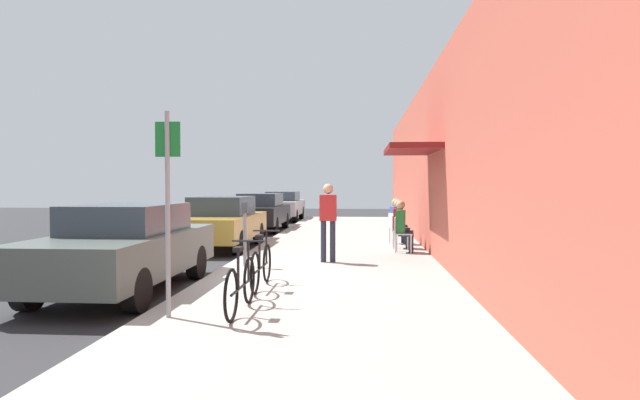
% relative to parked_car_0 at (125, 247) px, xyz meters
% --- Properties ---
extents(ground_plane, '(60.00, 60.00, 0.00)m').
position_rel_parked_car_0_xyz_m(ground_plane, '(1.10, 1.36, -0.76)').
color(ground_plane, '#2D2D30').
extents(sidewalk_slab, '(4.50, 32.00, 0.12)m').
position_rel_parked_car_0_xyz_m(sidewalk_slab, '(3.35, 3.36, -0.70)').
color(sidewalk_slab, '#9E9B93').
rests_on(sidewalk_slab, ground_plane).
extents(building_facade, '(1.40, 32.00, 4.56)m').
position_rel_parked_car_0_xyz_m(building_facade, '(5.74, 3.36, 1.53)').
color(building_facade, '#BC5442').
rests_on(building_facade, ground_plane).
extents(parked_car_0, '(1.80, 4.40, 1.47)m').
position_rel_parked_car_0_xyz_m(parked_car_0, '(0.00, 0.00, 0.00)').
color(parked_car_0, '#47514C').
rests_on(parked_car_0, ground_plane).
extents(parked_car_1, '(1.80, 4.40, 1.46)m').
position_rel_parked_car_0_xyz_m(parked_car_1, '(-0.00, 6.18, -0.01)').
color(parked_car_1, '#A58433').
rests_on(parked_car_1, ground_plane).
extents(parked_car_2, '(1.80, 4.40, 1.46)m').
position_rel_parked_car_0_xyz_m(parked_car_2, '(0.00, 12.00, -0.01)').
color(parked_car_2, black).
rests_on(parked_car_2, ground_plane).
extents(parked_car_3, '(1.80, 4.40, 1.45)m').
position_rel_parked_car_0_xyz_m(parked_car_3, '(0.00, 18.05, -0.00)').
color(parked_car_3, '#B7B7BC').
rests_on(parked_car_3, ground_plane).
extents(parking_meter, '(0.12, 0.10, 1.32)m').
position_rel_parked_car_0_xyz_m(parking_meter, '(1.55, 2.18, 0.13)').
color(parking_meter, slate).
rests_on(parking_meter, sidewalk_slab).
extents(street_sign, '(0.32, 0.06, 2.60)m').
position_rel_parked_car_0_xyz_m(street_sign, '(1.50, -2.06, 0.88)').
color(street_sign, gray).
rests_on(street_sign, sidewalk_slab).
extents(bicycle_0, '(0.46, 1.71, 0.90)m').
position_rel_parked_car_0_xyz_m(bicycle_0, '(2.35, -1.72, -0.28)').
color(bicycle_0, black).
rests_on(bicycle_0, sidewalk_slab).
extents(bicycle_1, '(0.46, 1.71, 0.90)m').
position_rel_parked_car_0_xyz_m(bicycle_1, '(2.31, -0.05, -0.28)').
color(bicycle_1, black).
rests_on(bicycle_1, sidewalk_slab).
extents(cafe_chair_0, '(0.50, 0.50, 0.87)m').
position_rel_parked_car_0_xyz_m(cafe_chair_0, '(4.91, 4.73, -0.13)').
color(cafe_chair_0, silver).
rests_on(cafe_chair_0, sidewalk_slab).
extents(seated_patron_0, '(0.46, 0.41, 1.29)m').
position_rel_parked_car_0_xyz_m(seated_patron_0, '(4.97, 4.72, 0.06)').
color(seated_patron_0, '#232838').
rests_on(seated_patron_0, sidewalk_slab).
extents(cafe_chair_1, '(0.50, 0.50, 0.87)m').
position_rel_parked_car_0_xyz_m(cafe_chair_1, '(4.91, 5.62, -0.13)').
color(cafe_chair_1, silver).
rests_on(cafe_chair_1, sidewalk_slab).
extents(seated_patron_1, '(0.47, 0.41, 1.29)m').
position_rel_parked_car_0_xyz_m(seated_patron_1, '(4.97, 5.61, 0.06)').
color(seated_patron_1, '#232838').
rests_on(seated_patron_1, sidewalk_slab).
extents(cafe_chair_2, '(0.54, 0.54, 0.87)m').
position_rel_parked_car_0_xyz_m(cafe_chair_2, '(4.91, 6.68, -0.13)').
color(cafe_chair_2, silver).
rests_on(cafe_chair_2, sidewalk_slab).
extents(seated_patron_2, '(0.50, 0.45, 1.29)m').
position_rel_parked_car_0_xyz_m(seated_patron_2, '(4.97, 6.69, 0.06)').
color(seated_patron_2, '#232838').
rests_on(seated_patron_2, sidewalk_slab).
extents(pedestrian_standing, '(0.36, 0.22, 1.70)m').
position_rel_parked_car_0_xyz_m(pedestrian_standing, '(3.22, 2.90, 0.36)').
color(pedestrian_standing, '#232838').
rests_on(pedestrian_standing, sidewalk_slab).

